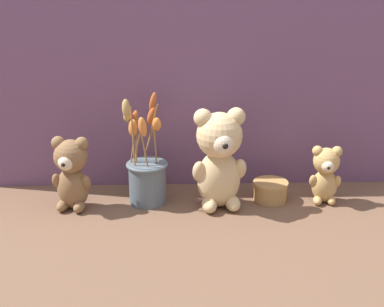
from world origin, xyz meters
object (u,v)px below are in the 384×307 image
teddy_bear_large (219,157)px  teddy_bear_small (326,173)px  flower_vase (147,174)px  teddy_bear_medium (71,172)px  decorative_tin_tall (270,191)px

teddy_bear_large → teddy_bear_small: 0.31m
flower_vase → teddy_bear_medium: bearing=-170.6°
teddy_bear_medium → flower_vase: bearing=9.4°
decorative_tin_tall → flower_vase: bearing=-179.7°
teddy_bear_large → teddy_bear_small: size_ratio=1.69×
decorative_tin_tall → teddy_bear_small: bearing=-6.4°
teddy_bear_small → decorative_tin_tall: size_ratio=1.67×
teddy_bear_medium → flower_vase: 0.21m
teddy_bear_large → teddy_bear_small: teddy_bear_large is taller
flower_vase → decorative_tin_tall: bearing=0.3°
teddy_bear_small → flower_vase: flower_vase is taller
teddy_bear_large → teddy_bear_medium: (-0.41, -0.00, -0.04)m
teddy_bear_small → decorative_tin_tall: bearing=173.6°
teddy_bear_medium → decorative_tin_tall: (0.57, 0.04, -0.08)m
teddy_bear_large → decorative_tin_tall: (0.15, 0.04, -0.12)m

